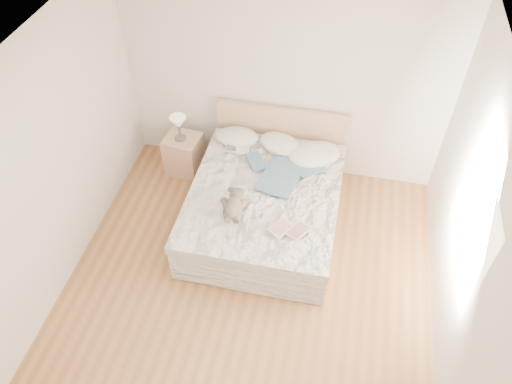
{
  "coord_description": "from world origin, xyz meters",
  "views": [
    {
      "loc": [
        0.75,
        -2.84,
        4.73
      ],
      "look_at": [
        -0.09,
        1.05,
        0.62
      ],
      "focal_mm": 35.0,
      "sensor_mm": 36.0,
      "label": 1
    }
  ],
  "objects_px": {
    "bed": "(266,203)",
    "table_lamp": "(178,124)",
    "nightstand": "(184,154)",
    "teddy_bear": "(233,212)",
    "childrens_book": "(290,230)",
    "photo_book": "(237,148)"
  },
  "relations": [
    {
      "from": "bed",
      "to": "photo_book",
      "type": "relative_size",
      "value": 6.83
    },
    {
      "from": "bed",
      "to": "teddy_bear",
      "type": "xyz_separation_m",
      "value": [
        -0.27,
        -0.52,
        0.34
      ]
    },
    {
      "from": "teddy_bear",
      "to": "bed",
      "type": "bearing_deg",
      "value": 55.3
    },
    {
      "from": "nightstand",
      "to": "childrens_book",
      "type": "xyz_separation_m",
      "value": [
        1.63,
        -1.29,
        0.35
      ]
    },
    {
      "from": "bed",
      "to": "table_lamp",
      "type": "bearing_deg",
      "value": 152.64
    },
    {
      "from": "photo_book",
      "to": "childrens_book",
      "type": "xyz_separation_m",
      "value": [
        0.86,
        -1.17,
        0.0
      ]
    },
    {
      "from": "nightstand",
      "to": "childrens_book",
      "type": "distance_m",
      "value": 2.11
    },
    {
      "from": "table_lamp",
      "to": "teddy_bear",
      "type": "distance_m",
      "value": 1.55
    },
    {
      "from": "nightstand",
      "to": "table_lamp",
      "type": "xyz_separation_m",
      "value": [
        -0.01,
        -0.01,
        0.53
      ]
    },
    {
      "from": "bed",
      "to": "table_lamp",
      "type": "xyz_separation_m",
      "value": [
        -1.26,
        0.65,
        0.5
      ]
    },
    {
      "from": "childrens_book",
      "to": "teddy_bear",
      "type": "relative_size",
      "value": 0.99
    },
    {
      "from": "photo_book",
      "to": "childrens_book",
      "type": "height_order",
      "value": "same"
    },
    {
      "from": "teddy_bear",
      "to": "photo_book",
      "type": "bearing_deg",
      "value": 93.41
    },
    {
      "from": "childrens_book",
      "to": "table_lamp",
      "type": "bearing_deg",
      "value": 175.51
    },
    {
      "from": "nightstand",
      "to": "teddy_bear",
      "type": "bearing_deg",
      "value": -50.26
    },
    {
      "from": "childrens_book",
      "to": "bed",
      "type": "bearing_deg",
      "value": 154.93
    },
    {
      "from": "nightstand",
      "to": "photo_book",
      "type": "distance_m",
      "value": 0.86
    },
    {
      "from": "bed",
      "to": "childrens_book",
      "type": "xyz_separation_m",
      "value": [
        0.38,
        -0.62,
        0.32
      ]
    },
    {
      "from": "table_lamp",
      "to": "childrens_book",
      "type": "bearing_deg",
      "value": -37.73
    },
    {
      "from": "bed",
      "to": "childrens_book",
      "type": "height_order",
      "value": "bed"
    },
    {
      "from": "bed",
      "to": "childrens_book",
      "type": "relative_size",
      "value": 5.7
    },
    {
      "from": "table_lamp",
      "to": "childrens_book",
      "type": "height_order",
      "value": "table_lamp"
    }
  ]
}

